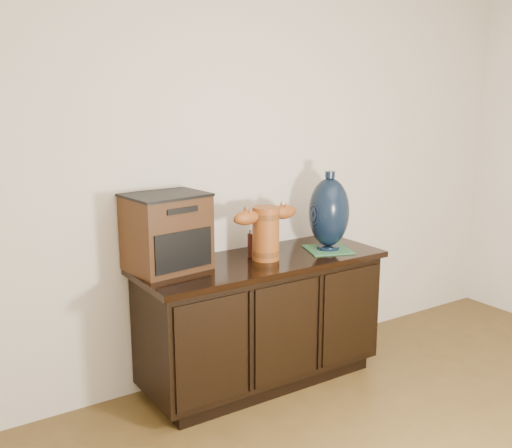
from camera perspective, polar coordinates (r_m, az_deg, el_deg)
sideboard at (r=3.53m, az=0.47°, el=-9.11°), size 1.46×0.56×0.75m
terracotta_vessel at (r=3.37m, az=0.94°, el=-0.56°), size 0.43×0.16×0.30m
tv_radio at (r=3.21m, az=-8.51°, el=-0.74°), size 0.45×0.38×0.41m
green_mat at (r=3.63m, az=6.87°, el=-2.41°), size 0.32×0.32×0.01m
lamp_base at (r=3.58m, az=6.96°, el=1.09°), size 0.31×0.31×0.47m
spray_can at (r=3.44m, az=-0.35°, el=-1.82°), size 0.06×0.06×0.17m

